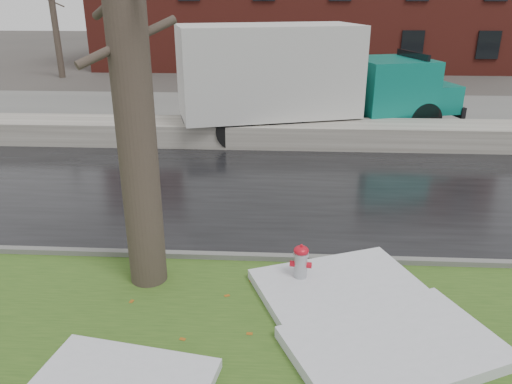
# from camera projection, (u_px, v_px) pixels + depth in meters

# --- Properties ---
(ground) EXTENTS (120.00, 120.00, 0.00)m
(ground) POSITION_uv_depth(u_px,v_px,m) (214.00, 289.00, 8.39)
(ground) COLOR #47423D
(ground) RESTS_ON ground
(verge) EXTENTS (60.00, 4.50, 0.04)m
(verge) POSITION_uv_depth(u_px,v_px,m) (202.00, 336.00, 7.22)
(verge) COLOR #2D4C19
(verge) RESTS_ON ground
(road) EXTENTS (60.00, 7.00, 0.03)m
(road) POSITION_uv_depth(u_px,v_px,m) (238.00, 190.00, 12.55)
(road) COLOR black
(road) RESTS_ON ground
(parking_lot) EXTENTS (60.00, 9.00, 0.03)m
(parking_lot) POSITION_uv_depth(u_px,v_px,m) (257.00, 114.00, 20.43)
(parking_lot) COLOR slate
(parking_lot) RESTS_ON ground
(curb) EXTENTS (60.00, 0.15, 0.14)m
(curb) POSITION_uv_depth(u_px,v_px,m) (221.00, 257.00, 9.29)
(curb) COLOR slate
(curb) RESTS_ON ground
(snowbank) EXTENTS (60.00, 1.60, 0.75)m
(snowbank) POSITION_uv_depth(u_px,v_px,m) (250.00, 133.00, 16.31)
(snowbank) COLOR #B6B1A6
(snowbank) RESTS_ON ground
(bg_tree_left) EXTENTS (1.40, 1.62, 6.50)m
(bg_tree_left) POSITION_uv_depth(u_px,v_px,m) (54.00, 18.00, 28.18)
(bg_tree_left) COLOR brown
(bg_tree_left) RESTS_ON ground
(bg_tree_center) EXTENTS (1.40, 1.62, 6.50)m
(bg_tree_center) POSITION_uv_depth(u_px,v_px,m) (174.00, 15.00, 31.57)
(bg_tree_center) COLOR brown
(bg_tree_center) RESTS_ON ground
(fire_hydrant) EXTENTS (0.38, 0.33, 0.76)m
(fire_hydrant) POSITION_uv_depth(u_px,v_px,m) (301.00, 264.00, 8.30)
(fire_hydrant) COLOR #A6A9AE
(fire_hydrant) RESTS_ON verge
(tree) EXTENTS (1.45, 1.64, 7.68)m
(tree) POSITION_uv_depth(u_px,v_px,m) (128.00, 47.00, 7.20)
(tree) COLOR brown
(tree) RESTS_ON verge
(box_truck) EXTENTS (11.18, 5.09, 3.72)m
(box_truck) POSITION_uv_depth(u_px,v_px,m) (302.00, 78.00, 16.78)
(box_truck) COLOR black
(box_truck) RESTS_ON ground
(worker) EXTENTS (0.56, 0.37, 1.52)m
(worker) POSITION_uv_depth(u_px,v_px,m) (229.00, 95.00, 16.48)
(worker) COLOR black
(worker) RESTS_ON snowbank
(snow_patch_near) EXTENTS (3.16, 2.82, 0.16)m
(snow_patch_near) POSITION_uv_depth(u_px,v_px,m) (342.00, 291.00, 8.14)
(snow_patch_near) COLOR silver
(snow_patch_near) RESTS_ON verge
(snow_patch_side) EXTENTS (3.29, 2.80, 0.18)m
(snow_patch_side) POSITION_uv_depth(u_px,v_px,m) (394.00, 347.00, 6.82)
(snow_patch_side) COLOR silver
(snow_patch_side) RESTS_ON verge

